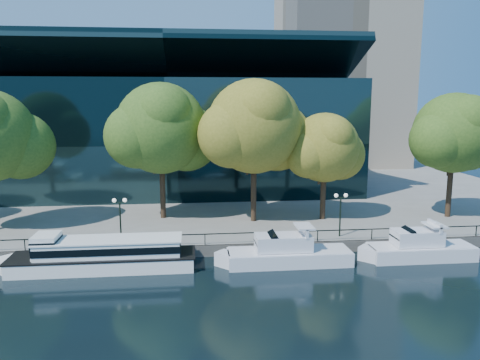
{
  "coord_description": "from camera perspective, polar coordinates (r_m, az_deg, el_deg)",
  "views": [
    {
      "loc": [
        -1.11,
        -35.88,
        13.48
      ],
      "look_at": [
        3.56,
        8.0,
        5.83
      ],
      "focal_mm": 35.0,
      "sensor_mm": 36.0,
      "label": 1
    }
  ],
  "objects": [
    {
      "name": "railing",
      "position": [
        40.81,
        -4.3,
        -6.62
      ],
      "size": [
        88.2,
        0.08,
        0.99
      ],
      "color": "black",
      "rests_on": "promenade"
    },
    {
      "name": "tour_boat",
      "position": [
        39.44,
        -16.86,
        -8.61
      ],
      "size": [
        15.93,
        3.55,
        3.02
      ],
      "color": "white",
      "rests_on": "ground"
    },
    {
      "name": "tree_3",
      "position": [
        47.27,
        1.96,
        6.3
      ],
      "size": [
        11.9,
        9.76,
        14.53
      ],
      "color": "black",
      "rests_on": "promenade"
    },
    {
      "name": "tree_2",
      "position": [
        49.19,
        -9.39,
        6.0
      ],
      "size": [
        11.79,
        9.67,
        14.22
      ],
      "color": "black",
      "rests_on": "promenade"
    },
    {
      "name": "ground",
      "position": [
        38.35,
        -4.1,
        -10.77
      ],
      "size": [
        160.0,
        160.0,
        0.0
      ],
      "primitive_type": "plane",
      "color": "black",
      "rests_on": "ground"
    },
    {
      "name": "promenade",
      "position": [
        73.42,
        -5.12,
        -0.38
      ],
      "size": [
        90.0,
        67.08,
        1.0
      ],
      "color": "slate",
      "rests_on": "ground"
    },
    {
      "name": "tree_4",
      "position": [
        49.04,
        10.44,
        3.72
      ],
      "size": [
        8.94,
        7.33,
        11.13
      ],
      "color": "black",
      "rests_on": "promenade"
    },
    {
      "name": "cruiser_near",
      "position": [
        39.12,
        5.36,
        -8.79
      ],
      "size": [
        11.27,
        2.9,
        3.27
      ],
      "color": "silver",
      "rests_on": "ground"
    },
    {
      "name": "lamp_2",
      "position": [
        43.64,
        12.16,
        -2.96
      ],
      "size": [
        1.26,
        0.36,
        4.03
      ],
      "color": "black",
      "rests_on": "promenade"
    },
    {
      "name": "cruiser_far",
      "position": [
        42.87,
        20.72,
        -7.7
      ],
      "size": [
        9.97,
        2.76,
        3.26
      ],
      "color": "silver",
      "rests_on": "ground"
    },
    {
      "name": "convention_building",
      "position": [
        67.91,
        -8.54,
        5.53
      ],
      "size": [
        50.0,
        24.57,
        21.43
      ],
      "color": "black",
      "rests_on": "ground"
    },
    {
      "name": "lamp_1",
      "position": [
        41.94,
        -14.43,
        -3.57
      ],
      "size": [
        1.26,
        0.36,
        4.03
      ],
      "color": "black",
      "rests_on": "promenade"
    },
    {
      "name": "tree_5",
      "position": [
        54.0,
        24.79,
        5.03
      ],
      "size": [
        10.47,
        8.59,
        13.17
      ],
      "color": "black",
      "rests_on": "promenade"
    }
  ]
}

